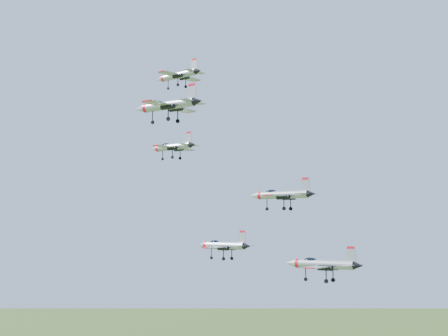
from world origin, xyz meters
The scene contains 6 objects.
jet_lead centered at (-14.25, 7.07, 162.46)m, with size 12.51×10.44×3.34m.
jet_left_high centered at (-6.90, -4.30, 146.20)m, with size 10.96×9.13×2.93m.
jet_right_high centered at (1.49, -16.83, 150.75)m, with size 13.05×10.73×3.50m.
jet_left_low centered at (7.00, 10.67, 137.95)m, with size 13.96×11.52×3.74m.
jet_right_low centered at (6.60, -8.80, 129.17)m, with size 11.01×9.20×2.95m.
jet_trail centered at (19.94, -0.77, 126.26)m, with size 13.44×11.10×3.59m.
Camera 1 is at (59.58, -92.11, 132.24)m, focal length 50.00 mm.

